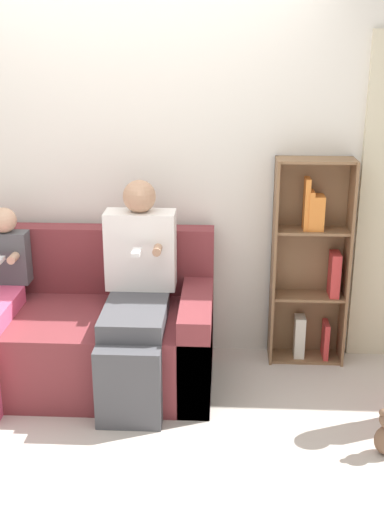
% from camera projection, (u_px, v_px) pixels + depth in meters
% --- Properties ---
extents(ground_plane, '(14.00, 14.00, 0.00)m').
position_uv_depth(ground_plane, '(114.00, 424.00, 3.67)').
color(ground_plane, '#BCB2A8').
extents(back_wall, '(10.00, 0.06, 2.55)m').
position_uv_depth(back_wall, '(132.00, 170.00, 4.23)').
color(back_wall, silver).
rests_on(back_wall, ground_plane).
extents(couch, '(1.78, 0.89, 0.92)m').
position_uv_depth(couch, '(73.00, 334.00, 4.10)').
color(couch, maroon).
rests_on(couch, ground_plane).
extents(adult_seated, '(0.44, 0.84, 1.28)m').
position_uv_depth(adult_seated, '(137.00, 289.00, 3.87)').
color(adult_seated, '#47474C').
rests_on(adult_seated, ground_plane).
extents(bookshelf, '(0.50, 0.23, 1.39)m').
position_uv_depth(bookshelf, '(311.00, 264.00, 4.24)').
color(bookshelf, brown).
rests_on(bookshelf, ground_plane).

